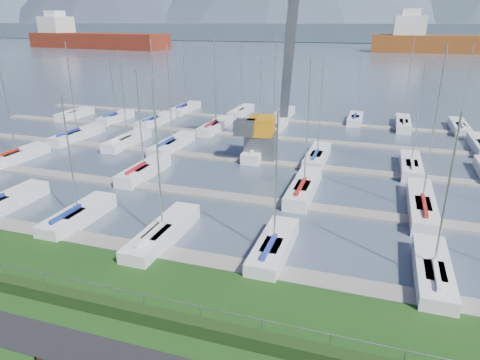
% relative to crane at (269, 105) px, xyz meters
% --- Properties ---
extents(water, '(800.00, 540.00, 0.20)m').
position_rel_crane_xyz_m(water, '(2.28, 231.26, -5.73)').
color(water, '#49576B').
extents(hedge, '(80.00, 0.70, 0.70)m').
position_rel_crane_xyz_m(hedge, '(2.28, -29.14, -4.98)').
color(hedge, '#1C3212').
rests_on(hedge, grass).
extents(fence, '(80.00, 0.04, 0.04)m').
position_rel_crane_xyz_m(fence, '(2.28, -28.74, -4.13)').
color(fence, gray).
rests_on(fence, grass).
extents(foothill, '(900.00, 80.00, 12.00)m').
position_rel_crane_xyz_m(foothill, '(2.28, 301.26, 0.67)').
color(foothill, '#475768').
rests_on(foothill, water).
extents(docks, '(90.00, 41.60, 0.25)m').
position_rel_crane_xyz_m(docks, '(2.28, -2.74, -5.55)').
color(docks, slate).
rests_on(docks, water).
extents(crane, '(6.27, 13.22, 22.35)m').
position_rel_crane_xyz_m(crane, '(0.00, 0.00, 0.00)').
color(crane, slate).
rests_on(crane, water).
extents(cargo_ship_west, '(84.59, 28.71, 21.50)m').
position_rel_crane_xyz_m(cargo_ship_west, '(-141.99, 162.65, -1.61)').
color(cargo_ship_west, maroon).
rests_on(cargo_ship_west, water).
extents(sailboat_fleet, '(74.33, 49.65, 13.40)m').
position_rel_crane_xyz_m(sailboat_fleet, '(1.63, -0.84, 0.04)').
color(sailboat_fleet, white).
rests_on(sailboat_fleet, water).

